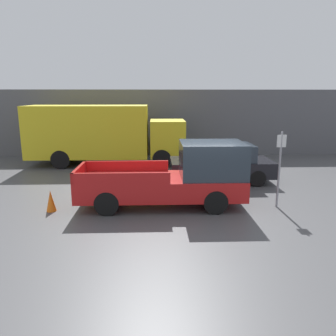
{
  "coord_description": "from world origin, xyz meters",
  "views": [
    {
      "loc": [
        -1.56,
        -10.55,
        3.69
      ],
      "look_at": [
        -1.12,
        1.03,
        1.08
      ],
      "focal_mm": 35.0,
      "sensor_mm": 36.0,
      "label": 1
    }
  ],
  "objects": [
    {
      "name": "newspaper_box",
      "position": [
        -1.49,
        9.12,
        0.55
      ],
      "size": [
        0.45,
        0.4,
        1.11
      ],
      "color": "gold",
      "rests_on": "ground"
    },
    {
      "name": "car",
      "position": [
        1.27,
        3.1,
        0.82
      ],
      "size": [
        4.31,
        1.96,
        1.62
      ],
      "color": "black",
      "rests_on": "ground"
    },
    {
      "name": "traffic_cone",
      "position": [
        -4.95,
        -0.39,
        0.34
      ],
      "size": [
        0.31,
        0.31,
        0.69
      ],
      "color": "orange",
      "rests_on": "ground"
    },
    {
      "name": "building_wall",
      "position": [
        0.0,
        9.44,
        1.98
      ],
      "size": [
        28.0,
        0.15,
        3.97
      ],
      "color": "#56565B",
      "rests_on": "ground"
    },
    {
      "name": "ground_plane",
      "position": [
        0.0,
        0.0,
        0.0
      ],
      "size": [
        60.0,
        60.0,
        0.0
      ],
      "primitive_type": "plane",
      "color": "#4C4C4F"
    },
    {
      "name": "delivery_truck",
      "position": [
        -4.41,
        6.86,
        1.7
      ],
      "size": [
        8.17,
        2.34,
        3.13
      ],
      "color": "gold",
      "rests_on": "ground"
    },
    {
      "name": "pickup_truck",
      "position": [
        -0.83,
        0.03,
        0.99
      ],
      "size": [
        5.49,
        1.94,
        2.15
      ],
      "color": "red",
      "rests_on": "ground"
    },
    {
      "name": "parking_sign",
      "position": [
        2.48,
        -0.25,
        1.42
      ],
      "size": [
        0.3,
        0.07,
        2.53
      ],
      "color": "gray",
      "rests_on": "ground"
    }
  ]
}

